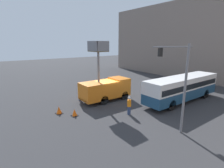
{
  "coord_description": "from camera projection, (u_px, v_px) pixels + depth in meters",
  "views": [
    {
      "loc": [
        16.63,
        -11.62,
        6.91
      ],
      "look_at": [
        -0.21,
        0.68,
        1.92
      ],
      "focal_mm": 28.0,
      "sensor_mm": 36.0,
      "label": 1
    }
  ],
  "objects": [
    {
      "name": "road_worker_directing",
      "position": [
        129.0,
        106.0,
        16.97
      ],
      "size": [
        0.38,
        0.38,
        1.82
      ],
      "rotation": [
        0.0,
        0.0,
        1.58
      ],
      "color": "navy",
      "rests_on": "ground_plane"
    },
    {
      "name": "traffic_cone_mid_road",
      "position": [
        59.0,
        110.0,
        17.28
      ],
      "size": [
        0.66,
        0.66,
        0.75
      ],
      "color": "black",
      "rests_on": "ground_plane"
    },
    {
      "name": "traffic_cone_near_truck",
      "position": [
        75.0,
        113.0,
        16.76
      ],
      "size": [
        0.61,
        0.61,
        0.7
      ],
      "color": "black",
      "rests_on": "ground_plane"
    },
    {
      "name": "building_backdrop_far",
      "position": [
        210.0,
        40.0,
        33.29
      ],
      "size": [
        44.0,
        10.0,
        14.62
      ],
      "color": "gray",
      "rests_on": "ground_plane"
    },
    {
      "name": "utility_truck",
      "position": [
        106.0,
        88.0,
        20.97
      ],
      "size": [
        2.45,
        6.04,
        7.05
      ],
      "color": "orange",
      "rests_on": "ground_plane"
    },
    {
      "name": "road_worker_near_truck",
      "position": [
        80.0,
        93.0,
        21.18
      ],
      "size": [
        0.38,
        0.38,
        1.83
      ],
      "rotation": [
        0.0,
        0.0,
        3.82
      ],
      "color": "navy",
      "rests_on": "ground_plane"
    },
    {
      "name": "traffic_light_pole",
      "position": [
        176.0,
        72.0,
        13.83
      ],
      "size": [
        3.71,
        3.46,
        6.85
      ],
      "color": "slate",
      "rests_on": "ground_plane"
    },
    {
      "name": "city_bus",
      "position": [
        183.0,
        87.0,
        20.63
      ],
      "size": [
        2.49,
        11.28,
        2.99
      ],
      "rotation": [
        0.0,
        0.0,
        1.25
      ],
      "color": "navy",
      "rests_on": "ground_plane"
    },
    {
      "name": "ground_plane",
      "position": [
        109.0,
        100.0,
        21.34
      ],
      "size": [
        120.0,
        120.0,
        0.0
      ],
      "primitive_type": "plane",
      "color": "#333335"
    }
  ]
}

